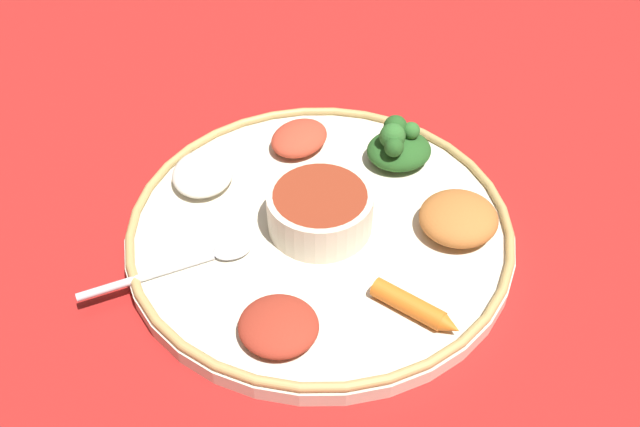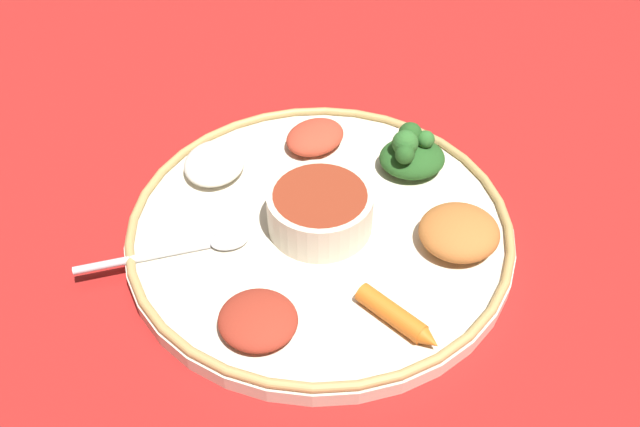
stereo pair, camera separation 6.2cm
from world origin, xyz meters
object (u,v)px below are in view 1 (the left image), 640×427
at_px(carrot_near_spoon, 415,307).
at_px(center_bowl, 320,209).
at_px(spoon, 196,260).
at_px(greens_pile, 398,146).

bearing_deg(carrot_near_spoon, center_bowl, 98.47).
bearing_deg(spoon, greens_pile, 7.88).
bearing_deg(center_bowl, greens_pile, 20.82).
relative_size(center_bowl, spoon, 0.62).
xyz_separation_m(center_bowl, greens_pile, (0.11, 0.04, -0.00)).
relative_size(spoon, greens_pile, 2.00).
bearing_deg(carrot_near_spoon, greens_pile, 60.98).
relative_size(greens_pile, carrot_near_spoon, 0.99).
xyz_separation_m(center_bowl, spoon, (-0.11, 0.01, -0.02)).
relative_size(center_bowl, greens_pile, 1.25).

